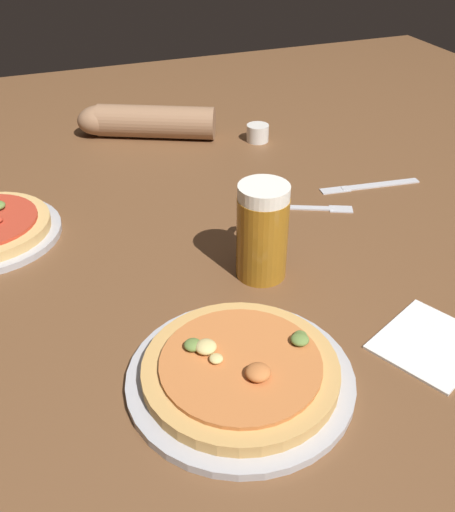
{
  "coord_description": "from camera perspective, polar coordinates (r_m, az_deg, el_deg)",
  "views": [
    {
      "loc": [
        -0.28,
        -0.73,
        0.55
      ],
      "look_at": [
        0.0,
        0.0,
        0.02
      ],
      "focal_mm": 40.73,
      "sensor_mm": 36.0,
      "label": 1
    }
  ],
  "objects": [
    {
      "name": "ramekin_sauce",
      "position": [
        1.41,
        2.98,
        11.97
      ],
      "size": [
        0.05,
        0.05,
        0.04
      ],
      "primitive_type": "cylinder",
      "color": "silver",
      "rests_on": "ground_plane"
    },
    {
      "name": "beer_mug_dark",
      "position": [
        0.9,
        3.44,
        2.48
      ],
      "size": [
        0.08,
        0.13,
        0.16
      ],
      "color": "#9E6619",
      "rests_on": "ground_plane"
    },
    {
      "name": "knife_right",
      "position": [
        1.24,
        13.77,
        6.77
      ],
      "size": [
        0.21,
        0.05,
        0.01
      ],
      "color": "silver",
      "rests_on": "ground_plane"
    },
    {
      "name": "napkin_folded",
      "position": [
        0.86,
        19.31,
        -8.0
      ],
      "size": [
        0.18,
        0.17,
        0.01
      ],
      "primitive_type": "cube",
      "rotation": [
        0.0,
        0.0,
        0.44
      ],
      "color": "white",
      "rests_on": "ground_plane"
    },
    {
      "name": "pizza_plate_near",
      "position": [
        0.75,
        1.29,
        -11.37
      ],
      "size": [
        0.29,
        0.29,
        0.05
      ],
      "color": "#B2B2B7",
      "rests_on": "ground_plane"
    },
    {
      "name": "diner_arm",
      "position": [
        1.44,
        -8.45,
        12.95
      ],
      "size": [
        0.32,
        0.19,
        0.08
      ],
      "color": "#936B4C",
      "rests_on": "ground_plane"
    },
    {
      "name": "fork_left",
      "position": [
        1.13,
        6.96,
        4.8
      ],
      "size": [
        0.21,
        0.11,
        0.01
      ],
      "color": "silver",
      "rests_on": "ground_plane"
    },
    {
      "name": "ground_plane",
      "position": [
        0.97,
        -0.0,
        -1.71
      ],
      "size": [
        2.4,
        2.4,
        0.03
      ],
      "primitive_type": "cube",
      "color": "brown"
    }
  ]
}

